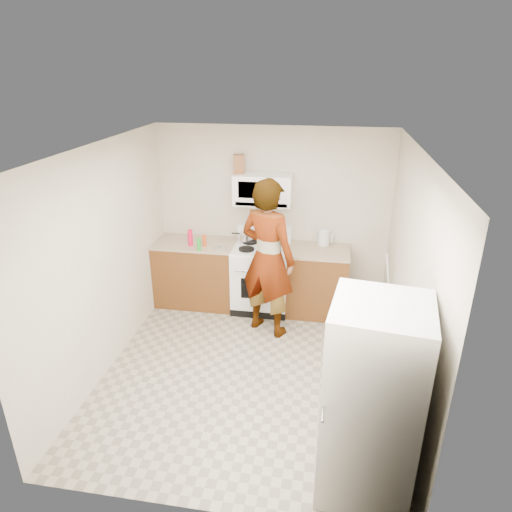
% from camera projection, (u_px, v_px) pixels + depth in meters
% --- Properties ---
extents(floor, '(3.60, 3.60, 0.00)m').
position_uv_depth(floor, '(250.00, 370.00, 5.20)').
color(floor, gray).
rests_on(floor, ground).
extents(back_wall, '(3.20, 0.02, 2.50)m').
position_uv_depth(back_wall, '(272.00, 218.00, 6.34)').
color(back_wall, beige).
rests_on(back_wall, floor).
extents(right_wall, '(0.02, 3.60, 2.50)m').
position_uv_depth(right_wall, '(408.00, 282.00, 4.47)').
color(right_wall, beige).
rests_on(right_wall, floor).
extents(cabinet_left, '(1.12, 0.62, 0.90)m').
position_uv_depth(cabinet_left, '(197.00, 274.00, 6.54)').
color(cabinet_left, brown).
rests_on(cabinet_left, floor).
extents(counter_left, '(1.14, 0.64, 0.03)m').
position_uv_depth(counter_left, '(195.00, 243.00, 6.36)').
color(counter_left, tan).
rests_on(counter_left, cabinet_left).
extents(cabinet_right, '(0.80, 0.62, 0.90)m').
position_uv_depth(cabinet_right, '(317.00, 282.00, 6.28)').
color(cabinet_right, brown).
rests_on(cabinet_right, floor).
extents(counter_right, '(0.82, 0.64, 0.03)m').
position_uv_depth(counter_right, '(319.00, 251.00, 6.09)').
color(counter_right, tan).
rests_on(counter_right, cabinet_right).
extents(gas_range, '(0.76, 0.65, 1.13)m').
position_uv_depth(gas_range, '(261.00, 276.00, 6.37)').
color(gas_range, white).
rests_on(gas_range, floor).
extents(microwave, '(0.76, 0.38, 0.40)m').
position_uv_depth(microwave, '(263.00, 189.00, 6.02)').
color(microwave, white).
rests_on(microwave, back_wall).
extents(person, '(0.87, 0.75, 2.03)m').
position_uv_depth(person, '(268.00, 259.00, 5.62)').
color(person, tan).
rests_on(person, floor).
extents(fridge, '(0.79, 0.79, 1.70)m').
position_uv_depth(fridge, '(372.00, 403.00, 3.47)').
color(fridge, silver).
rests_on(fridge, floor).
extents(kettle, '(0.19, 0.19, 0.19)m').
position_uv_depth(kettle, '(324.00, 238.00, 6.23)').
color(kettle, silver).
rests_on(kettle, counter_right).
extents(jug, '(0.16, 0.16, 0.24)m').
position_uv_depth(jug, '(239.00, 164.00, 5.95)').
color(jug, brown).
rests_on(jug, microwave).
extents(saucepan, '(0.24, 0.24, 0.11)m').
position_uv_depth(saucepan, '(247.00, 236.00, 6.35)').
color(saucepan, silver).
rests_on(saucepan, gas_range).
extents(tray, '(0.29, 0.25, 0.05)m').
position_uv_depth(tray, '(272.00, 249.00, 6.05)').
color(tray, silver).
rests_on(tray, gas_range).
extents(bottle_spray, '(0.07, 0.07, 0.23)m').
position_uv_depth(bottle_spray, '(190.00, 238.00, 6.19)').
color(bottle_spray, red).
rests_on(bottle_spray, counter_left).
extents(bottle_hot_sauce, '(0.06, 0.06, 0.16)m').
position_uv_depth(bottle_hot_sauce, '(204.00, 241.00, 6.18)').
color(bottle_hot_sauce, '#CD4716').
rests_on(bottle_hot_sauce, counter_left).
extents(bottle_green_cap, '(0.06, 0.06, 0.17)m').
position_uv_depth(bottle_green_cap, '(199.00, 244.00, 6.03)').
color(bottle_green_cap, green).
rests_on(bottle_green_cap, counter_left).
extents(pot_lid, '(0.24, 0.24, 0.01)m').
position_uv_depth(pot_lid, '(220.00, 248.00, 6.14)').
color(pot_lid, white).
rests_on(pot_lid, counter_left).
extents(broom, '(0.23, 0.15, 1.16)m').
position_uv_depth(broom, '(389.00, 296.00, 5.63)').
color(broom, silver).
rests_on(broom, floor).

